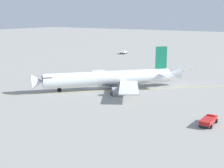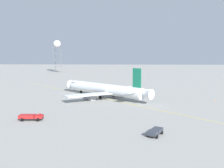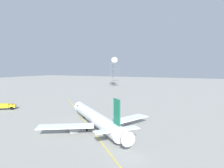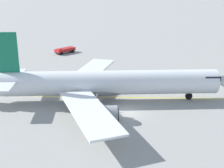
{
  "view_description": "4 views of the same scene",
  "coord_description": "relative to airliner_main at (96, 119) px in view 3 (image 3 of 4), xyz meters",
  "views": [
    {
      "loc": [
        54.11,
        -72.47,
        19.42
      ],
      "look_at": [
        8.13,
        -3.79,
        2.19
      ],
      "focal_mm": 54.33,
      "sensor_mm": 36.0,
      "label": 1
    },
    {
      "loc": [
        88.77,
        5.89,
        14.75
      ],
      "look_at": [
        2.61,
        1.67,
        4.42
      ],
      "focal_mm": 38.41,
      "sensor_mm": 36.0,
      "label": 2
    },
    {
      "loc": [
        55.87,
        28.16,
        17.98
      ],
      "look_at": [
        -48.04,
        -20.96,
        8.41
      ],
      "focal_mm": 32.13,
      "sensor_mm": 36.0,
      "label": 3
    },
    {
      "loc": [
        -28.23,
        29.58,
        18.26
      ],
      "look_at": [
        3.88,
        -0.83,
        3.15
      ],
      "focal_mm": 50.22,
      "sensor_mm": 36.0,
      "label": 4
    }
  ],
  "objects": [
    {
      "name": "ground_plane",
      "position": [
        -5.5,
        0.78,
        -2.74
      ],
      "size": [
        600.0,
        600.0,
        0.0
      ],
      "primitive_type": "plane",
      "color": "gray"
    },
    {
      "name": "radar_tower",
      "position": [
        -125.59,
        -51.62,
        20.69
      ],
      "size": [
        6.76,
        6.76,
        27.87
      ],
      "color": "slate",
      "rests_on": "ground_plane"
    },
    {
      "name": "fire_tender_truck",
      "position": [
        -5.88,
        -48.96,
        -1.21
      ],
      "size": [
        8.2,
        9.02,
        2.5
      ],
      "rotation": [
        0.0,
        0.0,
        2.27
      ],
      "color": "#232326",
      "rests_on": "ground_plane"
    },
    {
      "name": "taxiway_centreline",
      "position": [
        4.11,
        1.78,
        -2.74
      ],
      "size": [
        93.23,
        90.39,
        0.01
      ],
      "rotation": [
        0.0,
        0.0,
        3.91
      ],
      "color": "yellow",
      "rests_on": "ground_plane"
    },
    {
      "name": "airliner_main",
      "position": [
        0.0,
        0.0,
        0.0
      ],
      "size": [
        28.7,
        32.22,
        11.24
      ],
      "rotation": [
        0.0,
        0.0,
        4.0
      ],
      "color": "silver",
      "rests_on": "ground_plane"
    }
  ]
}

